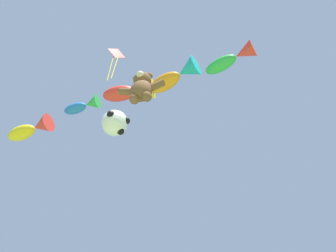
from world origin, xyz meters
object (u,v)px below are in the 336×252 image
Objects in this scene: fish_kite_emerald at (233,58)px; fish_kite_tangerine at (176,76)px; teddy_bear_kite at (142,87)px; fish_kite_goldfin at (31,129)px; diamond_kite at (115,58)px; fish_kite_cobalt at (83,106)px; fish_kite_crimson at (132,92)px; soccer_ball_kite at (115,123)px.

fish_kite_tangerine is at bearing 178.95° from fish_kite_emerald.
fish_kite_goldfin is at bearing 156.73° from teddy_bear_kite.
diamond_kite reaches higher than fish_kite_goldfin.
diamond_kite is (-1.44, 0.23, 3.43)m from teddy_bear_kite.
fish_kite_emerald is 1.30× the size of fish_kite_cobalt.
fish_kite_tangerine is 0.88× the size of diamond_kite.
diamond_kite reaches higher than fish_kite_emerald.
fish_kite_emerald is 0.99× the size of fish_kite_crimson.
fish_kite_cobalt reaches higher than fish_kite_crimson.
fish_kite_tangerine is 4.86m from fish_kite_cobalt.
teddy_bear_kite is at bearing -23.27° from fish_kite_goldfin.
teddy_bear_kite is 6.05m from fish_kite_cobalt.
teddy_bear_kite is at bearing -32.98° from fish_kite_cobalt.
fish_kite_crimson is 0.99× the size of fish_kite_goldfin.
fish_kite_tangerine is 7.52m from fish_kite_goldfin.
fish_kite_emerald is 4.80m from fish_kite_crimson.
teddy_bear_kite is 3.92m from fish_kite_tangerine.
diamond_kite is at bearing -43.22° from fish_kite_cobalt.
teddy_bear_kite is 0.67× the size of fish_kite_tangerine.
fish_kite_goldfin is at bearing 173.58° from fish_kite_cobalt.
fish_kite_emerald is 0.99× the size of fish_kite_goldfin.
fish_kite_goldfin is (-5.69, 2.63, 4.86)m from soccer_ball_kite.
fish_kite_goldfin is at bearing 171.48° from fish_kite_tangerine.
fish_kite_emerald is 10.09m from fish_kite_goldfin.
teddy_bear_kite reaches higher than soccer_ball_kite.
teddy_bear_kite is 0.70× the size of fish_kite_crimson.
fish_kite_emerald is at bearing 16.09° from diamond_kite.
fish_kite_emerald is 0.84× the size of diamond_kite.
fish_kite_emerald is (3.48, 1.65, 3.86)m from teddy_bear_kite.
teddy_bear_kite is 5.45m from fish_kite_emerald.
fish_kite_tangerine is 1.37× the size of fish_kite_cobalt.
fish_kite_cobalt is (-7.34, 0.86, 0.07)m from fish_kite_emerald.
soccer_ball_kite is 5.52m from fish_kite_tangerine.
diamond_kite reaches higher than fish_kite_cobalt.
fish_kite_tangerine is 2.25m from fish_kite_crimson.
soccer_ball_kite is at bearing -5.02° from diamond_kite.
diamond_kite reaches higher than fish_kite_crimson.
fish_kite_goldfin is (-5.24, 0.68, -0.36)m from fish_kite_crimson.
fish_kite_emerald is 7.39m from fish_kite_cobalt.
fish_kite_crimson is at bearing 85.51° from diamond_kite.
fish_kite_cobalt is at bearing 173.31° from fish_kite_emerald.
fish_kite_emerald is at bearing -5.72° from fish_kite_crimson.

